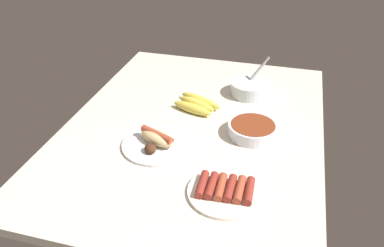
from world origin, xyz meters
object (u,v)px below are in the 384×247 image
at_px(banana_bunch, 197,104).
at_px(plate_sausages, 225,190).
at_px(bowl_coleslaw, 249,88).
at_px(bowl_chili, 253,129).
at_px(plate_hotdog_assembled, 157,141).

distance_m(banana_bunch, plate_sausages, 0.48).
height_order(banana_bunch, bowl_coleslaw, bowl_coleslaw).
bearing_deg(bowl_chili, banana_bunch, 61.44).
bearing_deg(bowl_coleslaw, plate_hotdog_assembled, 151.15).
bearing_deg(bowl_coleslaw, banana_bunch, 132.80).
distance_m(plate_hotdog_assembled, bowl_chili, 0.33).
height_order(banana_bunch, bowl_chili, bowl_chili).
bearing_deg(banana_bunch, bowl_chili, -118.56).
xyz_separation_m(banana_bunch, plate_sausages, (-0.44, -0.20, -0.01)).
distance_m(banana_bunch, plate_hotdog_assembled, 0.28).
xyz_separation_m(banana_bunch, bowl_chili, (-0.13, -0.23, 0.01)).
bearing_deg(plate_hotdog_assembled, bowl_coleslaw, -28.85).
bearing_deg(bowl_coleslaw, bowl_chili, -169.74).
xyz_separation_m(bowl_coleslaw, plate_sausages, (-0.61, -0.02, -0.02)).
height_order(bowl_coleslaw, plate_sausages, bowl_coleslaw).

